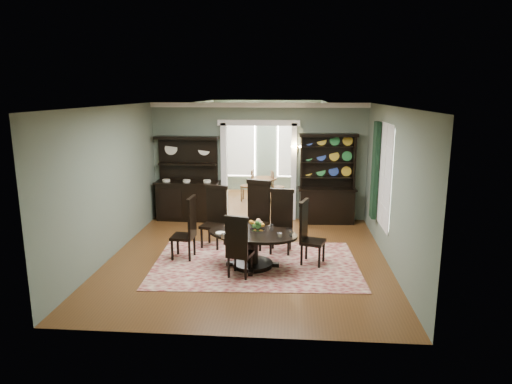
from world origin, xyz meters
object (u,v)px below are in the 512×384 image
at_px(sideboard, 188,191).
at_px(welsh_dresser, 327,191).
at_px(parlor_table, 264,186).
at_px(dining_table, 253,243).

xyz_separation_m(sideboard, welsh_dresser, (3.57, 0.01, 0.06)).
bearing_deg(parlor_table, sideboard, -131.03).
height_order(sideboard, welsh_dresser, welsh_dresser).
distance_m(dining_table, sideboard, 3.76).
bearing_deg(dining_table, welsh_dresser, 79.08).
distance_m(dining_table, welsh_dresser, 3.59).
bearing_deg(welsh_dresser, parlor_table, 126.20).
relative_size(dining_table, parlor_table, 2.52).
relative_size(welsh_dresser, parlor_table, 2.88).
xyz_separation_m(welsh_dresser, parlor_table, (-1.73, 2.11, -0.34)).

